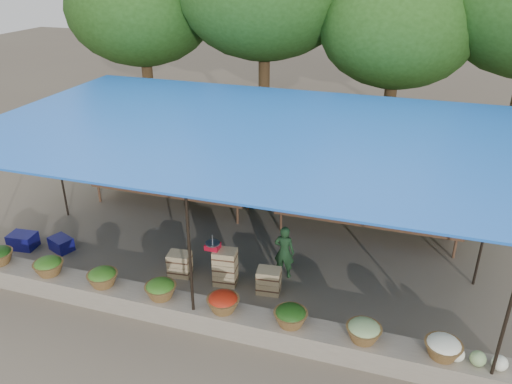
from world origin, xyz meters
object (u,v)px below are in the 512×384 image
(crate_counter, at_px, (224,270))
(blue_crate_front, at_px, (23,241))
(blue_crate_back, at_px, (61,244))
(vendor_seated, at_px, (284,252))
(weighing_scale, at_px, (213,245))

(crate_counter, height_order, blue_crate_front, crate_counter)
(crate_counter, relative_size, blue_crate_back, 4.73)
(vendor_seated, bearing_deg, blue_crate_back, 8.17)
(crate_counter, xyz_separation_m, weighing_scale, (-0.22, 0.00, 0.53))
(weighing_scale, relative_size, vendor_seated, 0.27)
(blue_crate_front, bearing_deg, crate_counter, -4.63)
(blue_crate_back, bearing_deg, vendor_seated, 28.07)
(blue_crate_front, relative_size, blue_crate_back, 1.13)
(vendor_seated, height_order, blue_crate_front, vendor_seated)
(weighing_scale, relative_size, blue_crate_front, 0.54)
(crate_counter, relative_size, weighing_scale, 7.71)
(crate_counter, distance_m, blue_crate_back, 3.92)
(vendor_seated, relative_size, blue_crate_back, 2.29)
(crate_counter, distance_m, weighing_scale, 0.58)
(weighing_scale, xyz_separation_m, vendor_seated, (1.29, 0.62, -0.27))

